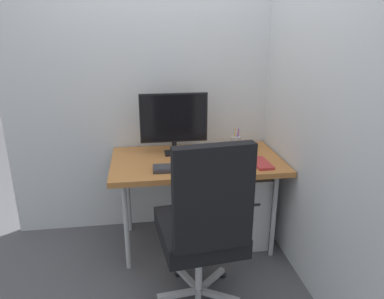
{
  "coord_description": "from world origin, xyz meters",
  "views": [
    {
      "loc": [
        -0.39,
        -2.48,
        1.64
      ],
      "look_at": [
        -0.05,
        -0.07,
        0.81
      ],
      "focal_mm": 33.63,
      "sensor_mm": 36.0,
      "label": 1
    }
  ],
  "objects_px": {
    "keyboard": "(184,168)",
    "pen_holder": "(236,143)",
    "monitor": "(174,120)",
    "mouse": "(228,162)",
    "notebook": "(261,163)",
    "office_chair": "(203,224)",
    "filing_cabinet": "(238,203)"
  },
  "relations": [
    {
      "from": "keyboard",
      "to": "pen_holder",
      "type": "bearing_deg",
      "value": 38.72
    },
    {
      "from": "monitor",
      "to": "mouse",
      "type": "height_order",
      "value": "monitor"
    },
    {
      "from": "keyboard",
      "to": "notebook",
      "type": "bearing_deg",
      "value": 1.76
    },
    {
      "from": "mouse",
      "to": "notebook",
      "type": "xyz_separation_m",
      "value": [
        0.23,
        -0.03,
        -0.01
      ]
    },
    {
      "from": "office_chair",
      "to": "pen_holder",
      "type": "relative_size",
      "value": 6.35
    },
    {
      "from": "office_chair",
      "to": "pen_holder",
      "type": "bearing_deg",
      "value": 65.17
    },
    {
      "from": "office_chair",
      "to": "notebook",
      "type": "bearing_deg",
      "value": 47.18
    },
    {
      "from": "pen_holder",
      "to": "notebook",
      "type": "xyz_separation_m",
      "value": [
        0.09,
        -0.36,
        -0.04
      ]
    },
    {
      "from": "pen_holder",
      "to": "notebook",
      "type": "bearing_deg",
      "value": -75.54
    },
    {
      "from": "filing_cabinet",
      "to": "pen_holder",
      "type": "bearing_deg",
      "value": 91.27
    },
    {
      "from": "pen_holder",
      "to": "notebook",
      "type": "height_order",
      "value": "pen_holder"
    },
    {
      "from": "mouse",
      "to": "office_chair",
      "type": "bearing_deg",
      "value": -123.74
    },
    {
      "from": "filing_cabinet",
      "to": "monitor",
      "type": "relative_size",
      "value": 1.14
    },
    {
      "from": "office_chair",
      "to": "monitor",
      "type": "relative_size",
      "value": 2.18
    },
    {
      "from": "filing_cabinet",
      "to": "mouse",
      "type": "xyz_separation_m",
      "value": [
        -0.14,
        -0.2,
        0.44
      ]
    },
    {
      "from": "office_chair",
      "to": "monitor",
      "type": "bearing_deg",
      "value": 94.97
    },
    {
      "from": "keyboard",
      "to": "pen_holder",
      "type": "xyz_separation_m",
      "value": [
        0.47,
        0.37,
        0.04
      ]
    },
    {
      "from": "mouse",
      "to": "pen_holder",
      "type": "distance_m",
      "value": 0.36
    },
    {
      "from": "keyboard",
      "to": "mouse",
      "type": "bearing_deg",
      "value": 7.63
    },
    {
      "from": "filing_cabinet",
      "to": "monitor",
      "type": "distance_m",
      "value": 0.86
    },
    {
      "from": "monitor",
      "to": "mouse",
      "type": "relative_size",
      "value": 5.87
    },
    {
      "from": "mouse",
      "to": "pen_holder",
      "type": "xyz_separation_m",
      "value": [
        0.14,
        0.33,
        0.04
      ]
    },
    {
      "from": "filing_cabinet",
      "to": "mouse",
      "type": "height_order",
      "value": "mouse"
    },
    {
      "from": "keyboard",
      "to": "office_chair",
      "type": "bearing_deg",
      "value": -85.21
    },
    {
      "from": "keyboard",
      "to": "notebook",
      "type": "distance_m",
      "value": 0.56
    },
    {
      "from": "office_chair",
      "to": "keyboard",
      "type": "bearing_deg",
      "value": 94.79
    },
    {
      "from": "monitor",
      "to": "mouse",
      "type": "bearing_deg",
      "value": -40.09
    },
    {
      "from": "office_chair",
      "to": "filing_cabinet",
      "type": "height_order",
      "value": "office_chair"
    },
    {
      "from": "monitor",
      "to": "keyboard",
      "type": "xyz_separation_m",
      "value": [
        0.03,
        -0.34,
        -0.25
      ]
    },
    {
      "from": "mouse",
      "to": "filing_cabinet",
      "type": "bearing_deg",
      "value": 46.15
    },
    {
      "from": "keyboard",
      "to": "mouse",
      "type": "xyz_separation_m",
      "value": [
        0.33,
        0.04,
        0.0
      ]
    },
    {
      "from": "monitor",
      "to": "keyboard",
      "type": "distance_m",
      "value": 0.43
    }
  ]
}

